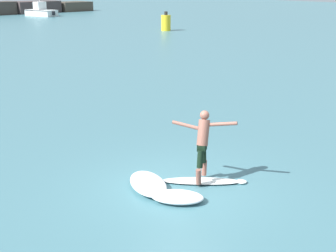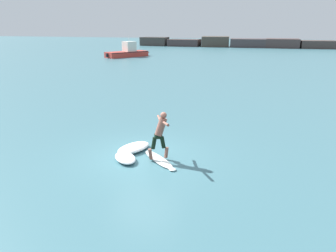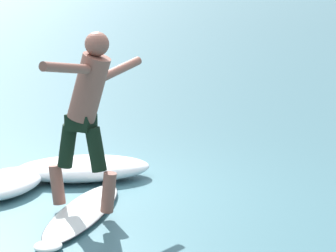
# 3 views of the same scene
# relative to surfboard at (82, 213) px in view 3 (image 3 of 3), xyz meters

# --- Properties ---
(ground_plane) EXTENTS (200.00, 200.00, 0.00)m
(ground_plane) POSITION_rel_surfboard_xyz_m (-0.65, 0.21, -0.04)
(ground_plane) COLOR #41707A
(surfboard) EXTENTS (1.77, 1.81, 0.22)m
(surfboard) POSITION_rel_surfboard_xyz_m (0.00, 0.00, 0.00)
(surfboard) COLOR white
(surfboard) RESTS_ON ground
(surfer) EXTENTS (0.96, 1.51, 1.78)m
(surfer) POSITION_rel_surfboard_xyz_m (0.05, 0.07, 1.09)
(surfer) COLOR brown
(surfer) RESTS_ON surfboard
(wave_foam_at_tail) EXTENTS (1.32, 1.40, 0.23)m
(wave_foam_at_tail) POSITION_rel_surfboard_xyz_m (-1.22, -0.31, 0.07)
(wave_foam_at_tail) COLOR white
(wave_foam_at_tail) RESTS_ON ground
(wave_foam_at_nose) EXTENTS (1.41, 1.78, 0.27)m
(wave_foam_at_nose) POSITION_rel_surfboard_xyz_m (-1.25, 0.69, 0.09)
(wave_foam_at_nose) COLOR white
(wave_foam_at_nose) RESTS_ON ground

